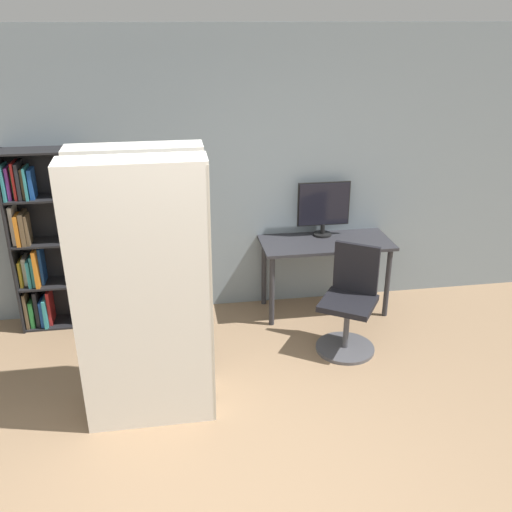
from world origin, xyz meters
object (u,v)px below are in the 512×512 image
at_px(monitor, 324,206).
at_px(mattress_far, 145,280).
at_px(office_chair, 349,309).
at_px(bookshelf, 42,243).
at_px(mattress_near, 144,302).

height_order(monitor, mattress_far, mattress_far).
distance_m(monitor, mattress_far, 2.13).
bearing_deg(mattress_far, office_chair, 13.57).
xyz_separation_m(monitor, bookshelf, (-2.65, -0.01, -0.22)).
xyz_separation_m(monitor, office_chair, (0.02, -0.89, -0.66)).
distance_m(monitor, bookshelf, 2.66).
bearing_deg(bookshelf, mattress_near, -59.43).
bearing_deg(monitor, bookshelf, -179.69).
bearing_deg(monitor, mattress_near, -135.62).
relative_size(monitor, bookshelf, 0.32).
distance_m(office_chair, mattress_far, 1.85).
bearing_deg(mattress_near, monitor, 44.38).
relative_size(office_chair, bookshelf, 0.56).
bearing_deg(office_chair, mattress_near, -155.99).
relative_size(bookshelf, mattress_far, 0.86).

